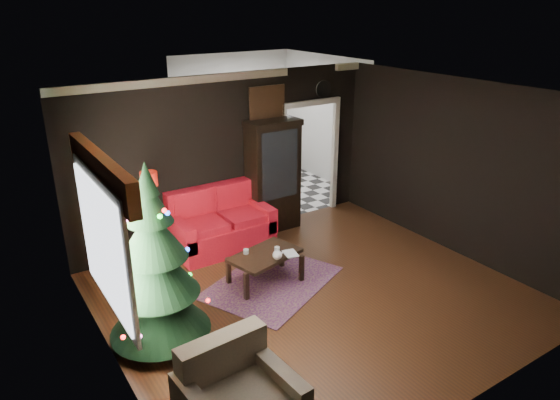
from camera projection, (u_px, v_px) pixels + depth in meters
floor at (315, 295)px, 7.15m from camera, size 5.50×5.50×0.00m
ceiling at (321, 96)px, 6.13m from camera, size 5.50×5.50×0.00m
wall_back at (228, 157)px, 8.59m from camera, size 5.50×0.00×5.50m
wall_front at (482, 287)px, 4.70m from camera, size 5.50×0.00×5.50m
wall_left at (105, 258)px, 5.24m from camera, size 0.00×5.50×5.50m
wall_right at (456, 168)px, 8.05m from camera, size 0.00×5.50×5.50m
doorway at (309, 161)px, 9.58m from camera, size 1.10×0.10×2.10m
left_window at (103, 245)px, 5.40m from camera, size 0.05×1.60×1.40m
valance at (101, 170)px, 5.14m from camera, size 0.12×2.10×0.35m
kitchen_floor at (267, 190)px, 11.13m from camera, size 3.00×3.00×0.00m
kitchen_window at (233, 102)px, 11.64m from camera, size 0.70×0.06×0.70m
rug at (272, 282)px, 7.47m from camera, size 2.31×2.06×0.01m
loveseat at (221, 220)px, 8.36m from camera, size 1.70×0.90×1.00m
curio_cabinet at (273, 178)px, 8.96m from camera, size 0.90×0.45×1.90m
floor_lamp at (153, 223)px, 7.45m from camera, size 0.30×0.30×1.57m
christmas_tree at (155, 264)px, 5.84m from camera, size 1.57×1.57×2.30m
coffee_table at (265, 268)px, 7.41m from camera, size 1.13×0.83×0.45m
teapot at (277, 255)px, 7.14m from camera, size 0.18×0.18×0.15m
cup_a at (246, 252)px, 7.32m from camera, size 0.08×0.08×0.07m
cup_b at (277, 249)px, 7.40m from camera, size 0.08×0.08×0.07m
book at (285, 248)px, 7.24m from camera, size 0.18×0.06×0.25m
wall_clock at (323, 89)px, 9.19m from camera, size 0.32×0.32×0.06m
painting at (267, 103)px, 8.62m from camera, size 0.62×0.05×0.52m
kitchen_counter at (240, 157)px, 11.90m from camera, size 1.80×0.60×0.90m
kitchen_table at (263, 180)px, 10.61m from camera, size 0.70×0.70×0.75m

